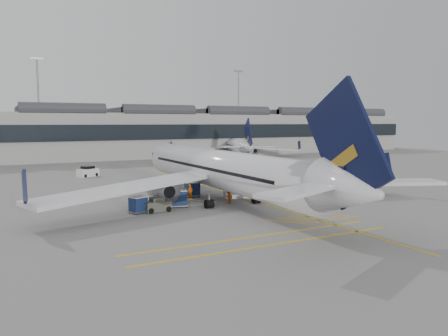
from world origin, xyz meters
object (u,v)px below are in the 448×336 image
baggage_cart_a (192,189)px  ramp_agent_a (190,192)px  pushback_tug (157,205)px  belt_loader (240,193)px  ramp_agent_b (228,196)px  airliner_main (224,171)px

baggage_cart_a → ramp_agent_a: (-1.14, -2.03, -0.04)m
baggage_cart_a → ramp_agent_a: bearing=-116.0°
baggage_cart_a → pushback_tug: 9.09m
ramp_agent_a → pushback_tug: bearing=-163.3°
ramp_agent_a → pushback_tug: size_ratio=0.71×
belt_loader → ramp_agent_b: (-3.13, -2.89, 0.24)m
belt_loader → pushback_tug: bearing=-147.6°
belt_loader → baggage_cart_a: size_ratio=2.79×
belt_loader → pushback_tug: belt_loader is taller
belt_loader → pushback_tug: (-11.35, -3.30, 0.05)m
ramp_agent_a → pushback_tug: ramp_agent_a is taller
airliner_main → baggage_cart_a: (-1.62, 5.08, -2.59)m
baggage_cart_a → pushback_tug: size_ratio=0.69×
baggage_cart_a → pushback_tug: (-6.54, -6.31, -0.33)m
belt_loader → ramp_agent_b: size_ratio=3.05×
airliner_main → belt_loader: 4.83m
airliner_main → ramp_agent_a: (-2.76, 3.05, -2.63)m
airliner_main → ramp_agent_b: size_ratio=27.72×
belt_loader → ramp_agent_a: (-5.95, 0.98, 0.34)m
belt_loader → ramp_agent_a: size_ratio=2.72×
baggage_cart_a → pushback_tug: baggage_cart_a is taller
ramp_agent_a → pushback_tug: (-5.40, -4.28, -0.29)m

